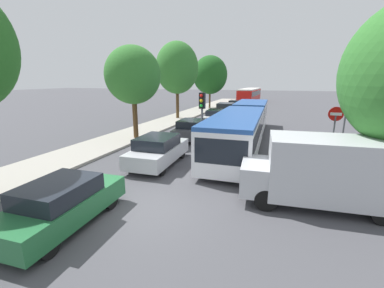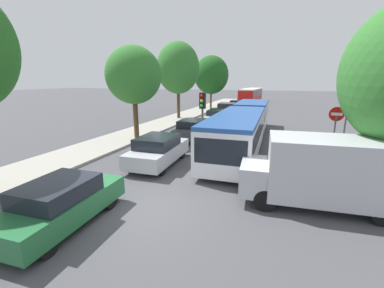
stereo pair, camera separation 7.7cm
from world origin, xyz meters
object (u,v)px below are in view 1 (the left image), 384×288
articulated_bus (244,123)px  traffic_light (202,109)px  queued_car_green (62,204)px  queued_car_blue (235,105)px  tree_left_distant (210,76)px  queued_car_white (216,117)px  tree_left_mid (133,75)px  white_van (327,170)px  city_bus_rear (250,94)px  no_entry_sign (334,126)px  queued_car_silver (158,150)px  tree_left_far (178,69)px  direction_sign_post (346,109)px  queued_car_graphite (191,129)px  queued_car_tan (226,110)px

articulated_bus → traffic_light: bearing=-35.7°
queued_car_green → queued_car_blue: queued_car_green is taller
traffic_light → tree_left_distant: tree_left_distant is taller
queued_car_white → tree_left_mid: tree_left_mid is taller
white_van → traffic_light: 7.88m
city_bus_rear → queued_car_white: 26.85m
no_entry_sign → tree_left_mid: bearing=-96.0°
queued_car_silver → tree_left_far: (-4.76, 14.42, 4.40)m
traffic_light → direction_sign_post: direction_sign_post is taller
articulated_bus → direction_sign_post: 5.83m
queued_car_graphite → traffic_light: (1.65, -2.85, 1.81)m
queued_car_white → tree_left_far: size_ratio=0.51×
traffic_light → tree_left_far: 13.12m
queued_car_green → tree_left_distant: size_ratio=0.54×
traffic_light → direction_sign_post: 7.99m
tree_left_mid → tree_left_far: size_ratio=0.80×
queued_car_silver → tree_left_mid: size_ratio=0.67×
queued_car_white → queued_car_tan: queued_car_tan is taller
articulated_bus → traffic_light: traffic_light is taller
no_entry_sign → tree_left_distant: 25.30m
articulated_bus → queued_car_green: 12.43m
traffic_light → tree_left_distant: 22.81m
traffic_light → tree_left_mid: (-5.26, 1.39, 1.89)m
queued_car_green → tree_left_mid: 11.65m
city_bus_rear → white_van: size_ratio=2.28×
city_bus_rear → tree_left_far: bearing=172.6°
queued_car_blue → no_entry_sign: size_ratio=1.40×
articulated_bus → tree_left_far: tree_left_far is taller
queued_car_graphite → queued_car_white: bearing=-3.7°
queued_car_blue → queued_car_graphite: bearing=178.3°
queued_car_green → tree_left_mid: size_ratio=0.63×
queued_car_tan → queued_car_blue: size_ratio=1.13×
queued_car_green → tree_left_distant: tree_left_distant is taller
articulated_bus → no_entry_sign: 5.59m
queued_car_green → no_entry_sign: bearing=-44.3°
queued_car_tan → queued_car_blue: bearing=-1.8°
direction_sign_post → tree_left_mid: 13.09m
queued_car_graphite → tree_left_mid: bearing=109.9°
queued_car_green → tree_left_distant: 31.51m
articulated_bus → queued_car_graphite: articulated_bus is taller
direction_sign_post → queued_car_white: bearing=-49.8°
queued_car_green → white_van: 8.19m
no_entry_sign → tree_left_far: (-12.89, 11.20, 3.26)m
articulated_bus → queued_car_blue: articulated_bus is taller
white_van → tree_left_mid: size_ratio=0.81×
queued_car_silver → queued_car_white: queued_car_silver is taller
queued_car_green → queued_car_blue: 30.52m
queued_car_tan → tree_left_distant: 8.82m
queued_car_green → direction_sign_post: direction_sign_post is taller
articulated_bus → city_bus_rear: (-3.58, 33.31, 0.10)m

